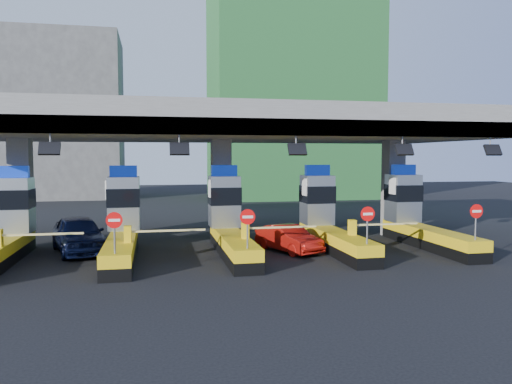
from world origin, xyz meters
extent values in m
plane|color=black|center=(0.00, 0.00, 0.00)|extent=(120.00, 120.00, 0.00)
cube|color=slate|center=(0.00, 3.00, 6.25)|extent=(28.00, 12.00, 1.50)
cube|color=#4C4C49|center=(0.00, -2.70, 5.85)|extent=(28.00, 0.60, 0.70)
cube|color=slate|center=(-10.00, 3.00, 2.75)|extent=(1.00, 1.00, 5.50)
cube|color=slate|center=(0.00, 3.00, 2.75)|extent=(1.00, 1.00, 5.50)
cube|color=slate|center=(10.00, 3.00, 2.75)|extent=(1.00, 1.00, 5.50)
cylinder|color=slate|center=(-7.50, -2.70, 5.25)|extent=(0.06, 0.06, 0.50)
cube|color=black|center=(-7.50, -2.90, 4.90)|extent=(0.80, 0.38, 0.54)
cylinder|color=slate|center=(-2.50, -2.70, 5.25)|extent=(0.06, 0.06, 0.50)
cube|color=black|center=(-2.50, -2.90, 4.90)|extent=(0.80, 0.38, 0.54)
cylinder|color=slate|center=(2.50, -2.70, 5.25)|extent=(0.06, 0.06, 0.50)
cube|color=black|center=(2.50, -2.90, 4.90)|extent=(0.80, 0.38, 0.54)
cylinder|color=slate|center=(7.50, -2.70, 5.25)|extent=(0.06, 0.06, 0.50)
cube|color=black|center=(7.50, -2.90, 4.90)|extent=(0.80, 0.38, 0.54)
cylinder|color=slate|center=(12.00, -2.70, 5.25)|extent=(0.06, 0.06, 0.50)
cube|color=black|center=(12.00, -2.90, 4.90)|extent=(0.80, 0.38, 0.54)
cube|color=#9EA3A8|center=(-10.00, 1.80, 2.30)|extent=(1.50, 1.50, 2.60)
cube|color=black|center=(-10.00, 1.78, 2.60)|extent=(1.56, 1.56, 0.90)
cube|color=#0C2DBF|center=(-10.00, 1.80, 3.88)|extent=(1.30, 0.35, 0.55)
cube|color=white|center=(-8.00, -2.20, 1.45)|extent=(3.20, 0.08, 0.08)
cube|color=black|center=(-5.00, -1.00, 0.25)|extent=(1.20, 8.00, 0.50)
cube|color=#E5B70C|center=(-5.00, -1.00, 0.75)|extent=(1.20, 8.00, 0.50)
cube|color=#9EA3A8|center=(-5.00, 1.80, 2.30)|extent=(1.50, 1.50, 2.60)
cube|color=black|center=(-5.00, 1.78, 2.60)|extent=(1.56, 1.56, 0.90)
cube|color=#0C2DBF|center=(-5.00, 1.80, 3.88)|extent=(1.30, 0.35, 0.55)
cube|color=white|center=(-5.80, 1.50, 3.00)|extent=(0.06, 0.70, 0.90)
cylinder|color=slate|center=(-5.00, -4.60, 1.65)|extent=(0.07, 0.07, 1.30)
cylinder|color=red|center=(-5.00, -4.63, 2.25)|extent=(0.60, 0.04, 0.60)
cube|color=white|center=(-5.00, -4.65, 2.25)|extent=(0.42, 0.02, 0.10)
cube|color=#E5B70C|center=(-4.65, -2.20, 1.35)|extent=(0.30, 0.35, 0.70)
cube|color=white|center=(-3.00, -2.20, 1.45)|extent=(3.20, 0.08, 0.08)
cube|color=black|center=(0.00, -1.00, 0.25)|extent=(1.20, 8.00, 0.50)
cube|color=#E5B70C|center=(0.00, -1.00, 0.75)|extent=(1.20, 8.00, 0.50)
cube|color=#9EA3A8|center=(0.00, 1.80, 2.30)|extent=(1.50, 1.50, 2.60)
cube|color=black|center=(0.00, 1.78, 2.60)|extent=(1.56, 1.56, 0.90)
cube|color=#0C2DBF|center=(0.00, 1.80, 3.88)|extent=(1.30, 0.35, 0.55)
cube|color=white|center=(-0.80, 1.50, 3.00)|extent=(0.06, 0.70, 0.90)
cylinder|color=slate|center=(0.00, -4.60, 1.65)|extent=(0.07, 0.07, 1.30)
cylinder|color=red|center=(0.00, -4.63, 2.25)|extent=(0.60, 0.04, 0.60)
cube|color=white|center=(0.00, -4.65, 2.25)|extent=(0.42, 0.02, 0.10)
cube|color=#E5B70C|center=(0.35, -2.20, 1.35)|extent=(0.30, 0.35, 0.70)
cube|color=white|center=(2.00, -2.20, 1.45)|extent=(3.20, 0.08, 0.08)
cube|color=black|center=(5.00, -1.00, 0.25)|extent=(1.20, 8.00, 0.50)
cube|color=#E5B70C|center=(5.00, -1.00, 0.75)|extent=(1.20, 8.00, 0.50)
cube|color=#9EA3A8|center=(5.00, 1.80, 2.30)|extent=(1.50, 1.50, 2.60)
cube|color=black|center=(5.00, 1.78, 2.60)|extent=(1.56, 1.56, 0.90)
cube|color=#0C2DBF|center=(5.00, 1.80, 3.88)|extent=(1.30, 0.35, 0.55)
cube|color=white|center=(4.20, 1.50, 3.00)|extent=(0.06, 0.70, 0.90)
cylinder|color=slate|center=(5.00, -4.60, 1.65)|extent=(0.07, 0.07, 1.30)
cylinder|color=red|center=(5.00, -4.63, 2.25)|extent=(0.60, 0.04, 0.60)
cube|color=white|center=(5.00, -4.65, 2.25)|extent=(0.42, 0.02, 0.10)
cube|color=#E5B70C|center=(5.35, -2.20, 1.35)|extent=(0.30, 0.35, 0.70)
cube|color=white|center=(7.00, -2.20, 1.45)|extent=(3.20, 0.08, 0.08)
cube|color=black|center=(10.00, -1.00, 0.25)|extent=(1.20, 8.00, 0.50)
cube|color=#E5B70C|center=(10.00, -1.00, 0.75)|extent=(1.20, 8.00, 0.50)
cube|color=#9EA3A8|center=(10.00, 1.80, 2.30)|extent=(1.50, 1.50, 2.60)
cube|color=black|center=(10.00, 1.78, 2.60)|extent=(1.56, 1.56, 0.90)
cube|color=#0C2DBF|center=(10.00, 1.80, 3.88)|extent=(1.30, 0.35, 0.55)
cube|color=white|center=(9.20, 1.50, 3.00)|extent=(0.06, 0.70, 0.90)
cylinder|color=slate|center=(10.00, -4.60, 1.65)|extent=(0.07, 0.07, 1.30)
cylinder|color=red|center=(10.00, -4.63, 2.25)|extent=(0.60, 0.04, 0.60)
cube|color=white|center=(10.00, -4.65, 2.25)|extent=(0.42, 0.02, 0.10)
cube|color=#E5B70C|center=(10.35, -2.20, 1.35)|extent=(0.30, 0.35, 0.70)
cube|color=white|center=(12.00, -2.20, 1.45)|extent=(3.20, 0.08, 0.08)
cube|color=#1E5926|center=(12.00, 32.00, 14.00)|extent=(18.00, 12.00, 28.00)
cube|color=#4C4C49|center=(-14.00, 36.00, 9.00)|extent=(14.00, 10.00, 18.00)
imported|color=black|center=(-7.08, 1.32, 0.88)|extent=(3.47, 5.53, 1.76)
imported|color=#A1120C|center=(2.79, -0.50, 0.64)|extent=(2.73, 4.12, 1.28)
camera|label=1|loc=(-3.58, -23.53, 4.57)|focal=35.00mm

